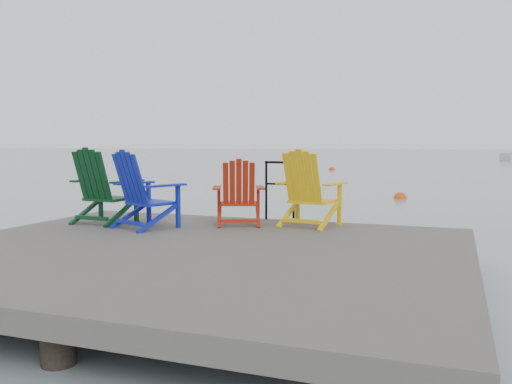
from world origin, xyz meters
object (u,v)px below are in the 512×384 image
(chair_red, at_px, (239,193))
(chair_yellow, at_px, (308,189))
(chair_green, at_px, (102,186))
(buoy_b, at_px, (332,170))
(chair_blue, at_px, (143,190))
(buoy_a, at_px, (400,198))
(handrail, at_px, (280,185))

(chair_red, relative_size, chair_yellow, 0.88)
(chair_green, bearing_deg, chair_red, 19.09)
(buoy_b, bearing_deg, chair_green, -84.46)
(chair_green, relative_size, buoy_b, 2.61)
(chair_green, relative_size, chair_blue, 1.02)
(buoy_a, bearing_deg, handrail, -95.75)
(chair_green, distance_m, chair_yellow, 2.99)
(handrail, xyz_separation_m, buoy_b, (-5.04, 26.75, -1.04))
(buoy_a, distance_m, buoy_b, 18.53)
(buoy_a, bearing_deg, chair_yellow, -92.09)
(chair_blue, bearing_deg, chair_red, 53.59)
(buoy_a, bearing_deg, chair_red, -97.51)
(handrail, relative_size, chair_red, 0.97)
(chair_green, height_order, chair_yellow, chair_green)
(chair_blue, height_order, chair_yellow, chair_yellow)
(handrail, xyz_separation_m, chair_blue, (-1.51, -1.44, -0.01))
(handrail, height_order, chair_blue, chair_blue)
(chair_blue, height_order, buoy_a, chair_blue)
(handrail, xyz_separation_m, chair_green, (-2.32, -1.24, -0.00))
(chair_green, xyz_separation_m, chair_yellow, (2.90, 0.75, -0.01))
(chair_red, height_order, buoy_a, chair_red)
(chair_green, distance_m, buoy_b, 28.14)
(chair_red, relative_size, buoy_a, 2.35)
(chair_green, xyz_separation_m, chair_red, (1.94, 0.51, -0.08))
(chair_blue, relative_size, chair_yellow, 0.99)
(chair_yellow, bearing_deg, chair_blue, -145.65)
(chair_yellow, bearing_deg, handrail, 149.55)
(chair_green, bearing_deg, chair_yellow, 18.84)
(chair_red, bearing_deg, handrail, 39.56)
(handrail, bearing_deg, buoy_b, 100.67)
(chair_green, relative_size, chair_red, 1.16)
(chair_blue, bearing_deg, chair_yellow, 45.87)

